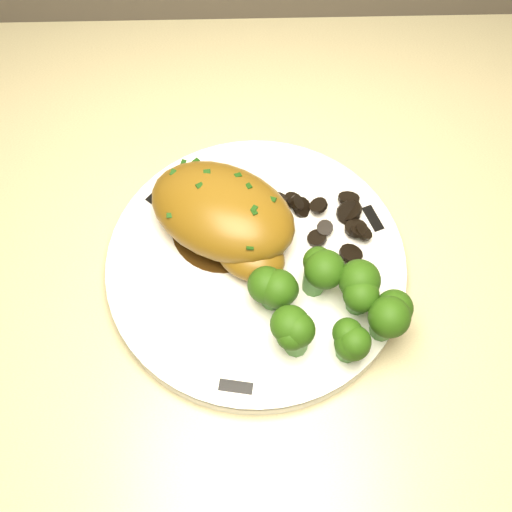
{
  "coord_description": "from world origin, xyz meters",
  "views": [
    {
      "loc": [
        0.14,
        1.32,
        1.44
      ],
      "look_at": [
        0.15,
        1.62,
        0.88
      ],
      "focal_mm": 45.0,
      "sensor_mm": 36.0,
      "label": 1
    }
  ],
  "objects_px": {
    "counter": "(225,356)",
    "broccoli_florets": "(330,308)",
    "chicken_breast": "(226,217)",
    "plate": "(256,265)"
  },
  "relations": [
    {
      "from": "chicken_breast",
      "to": "broccoli_florets",
      "type": "relative_size",
      "value": 1.36
    },
    {
      "from": "chicken_breast",
      "to": "broccoli_florets",
      "type": "distance_m",
      "value": 0.14
    },
    {
      "from": "broccoli_florets",
      "to": "plate",
      "type": "bearing_deg",
      "value": 135.28
    },
    {
      "from": "plate",
      "to": "broccoli_florets",
      "type": "relative_size",
      "value": 2.23
    },
    {
      "from": "plate",
      "to": "chicken_breast",
      "type": "height_order",
      "value": "chicken_breast"
    },
    {
      "from": "chicken_breast",
      "to": "broccoli_florets",
      "type": "height_order",
      "value": "chicken_breast"
    },
    {
      "from": "counter",
      "to": "broccoli_florets",
      "type": "bearing_deg",
      "value": -46.2
    },
    {
      "from": "plate",
      "to": "counter",
      "type": "bearing_deg",
      "value": 131.95
    },
    {
      "from": "broccoli_florets",
      "to": "chicken_breast",
      "type": "bearing_deg",
      "value": 133.57
    },
    {
      "from": "chicken_breast",
      "to": "plate",
      "type": "bearing_deg",
      "value": -20.93
    }
  ]
}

